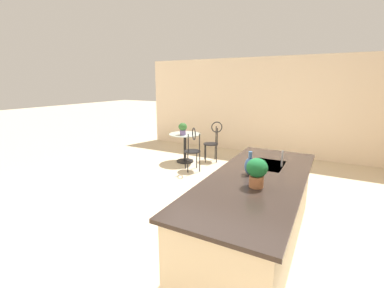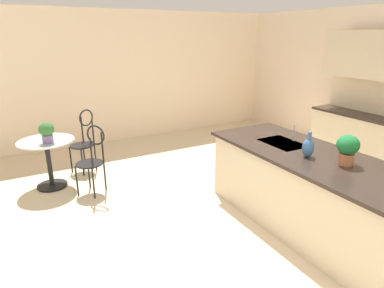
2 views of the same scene
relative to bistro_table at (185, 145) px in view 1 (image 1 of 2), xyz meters
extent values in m
plane|color=beige|center=(2.40, 1.71, -0.45)|extent=(40.00, 40.00, 0.00)
cube|color=beige|center=(-1.86, 1.71, 0.90)|extent=(0.12, 7.80, 2.70)
cube|color=beige|center=(2.70, 2.56, -0.01)|extent=(2.70, 0.96, 0.88)
cube|color=#2D231E|center=(2.70, 2.56, 0.45)|extent=(2.80, 1.06, 0.04)
cube|color=#B2B5BA|center=(2.15, 2.56, 0.46)|extent=(0.56, 0.40, 0.03)
cylinder|color=black|center=(0.00, 0.00, -0.43)|extent=(0.44, 0.44, 0.03)
cylinder|color=black|center=(0.00, 0.00, -0.07)|extent=(0.07, 0.07, 0.69)
cylinder|color=#B2C6C1|center=(0.00, 0.00, 0.29)|extent=(0.80, 0.80, 0.01)
cylinder|color=black|center=(-0.18, 0.50, -0.22)|extent=(0.03, 0.03, 0.45)
cylinder|color=black|center=(-0.43, 0.36, -0.22)|extent=(0.03, 0.03, 0.45)
cylinder|color=black|center=(-0.32, 0.75, -0.22)|extent=(0.03, 0.03, 0.45)
cylinder|color=black|center=(-0.57, 0.61, -0.22)|extent=(0.03, 0.03, 0.45)
cylinder|color=black|center=(-0.38, 0.56, 0.01)|extent=(0.52, 0.52, 0.02)
cylinder|color=black|center=(-0.34, 0.75, 0.23)|extent=(0.03, 0.03, 0.45)
cylinder|color=black|center=(-0.56, 0.62, 0.23)|extent=(0.03, 0.03, 0.45)
torus|color=black|center=(-0.45, 0.69, 0.45)|extent=(0.16, 0.26, 0.28)
cylinder|color=black|center=(0.50, 0.29, -0.22)|extent=(0.03, 0.03, 0.45)
cylinder|color=black|center=(0.31, 0.50, -0.22)|extent=(0.03, 0.03, 0.45)
cylinder|color=black|center=(0.71, 0.48, -0.22)|extent=(0.03, 0.03, 0.45)
cylinder|color=black|center=(0.52, 0.69, -0.22)|extent=(0.03, 0.03, 0.45)
cylinder|color=black|center=(0.51, 0.49, 0.01)|extent=(0.54, 0.54, 0.02)
cylinder|color=black|center=(0.71, 0.49, 0.23)|extent=(0.03, 0.03, 0.45)
cylinder|color=black|center=(0.53, 0.69, 0.23)|extent=(0.03, 0.03, 0.45)
torus|color=black|center=(0.62, 0.59, 0.45)|extent=(0.23, 0.21, 0.28)
cylinder|color=#B2B5BA|center=(2.15, 2.74, 0.58)|extent=(0.02, 0.02, 0.22)
cylinder|color=#7A669E|center=(0.14, 0.02, 0.35)|extent=(0.15, 0.15, 0.12)
ellipsoid|color=#336B32|center=(0.14, 0.02, 0.50)|extent=(0.21, 0.21, 0.19)
cylinder|color=#9E603D|center=(3.00, 2.62, 0.53)|extent=(0.15, 0.15, 0.12)
ellipsoid|color=#196832|center=(3.00, 2.62, 0.69)|extent=(0.23, 0.23, 0.21)
ellipsoid|color=#386099|center=(2.65, 2.45, 0.58)|extent=(0.13, 0.13, 0.21)
cylinder|color=#386099|center=(2.65, 2.45, 0.72)|extent=(0.04, 0.04, 0.08)
camera|label=1|loc=(5.65, 3.28, 1.57)|focal=24.44mm
camera|label=2|loc=(5.02, -0.31, 1.76)|focal=30.64mm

